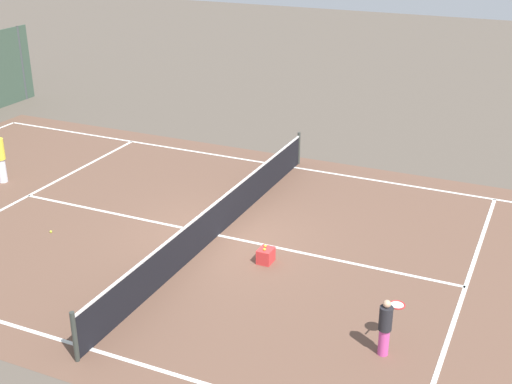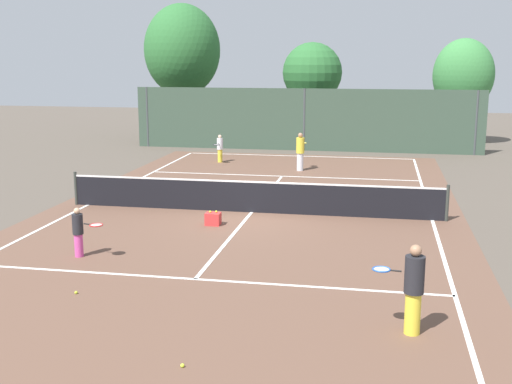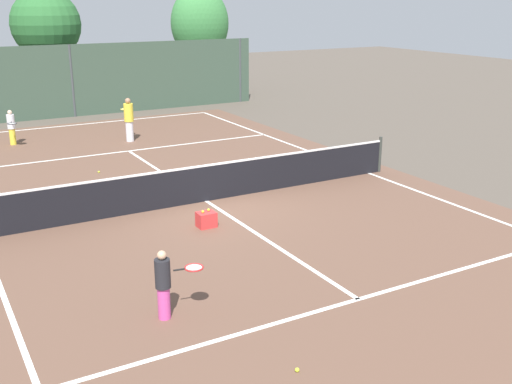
{
  "view_description": "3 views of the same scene",
  "coord_description": "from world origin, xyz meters",
  "px_view_note": "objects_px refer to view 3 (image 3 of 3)",
  "views": [
    {
      "loc": [
        -14.43,
        -7.66,
        8.21
      ],
      "look_at": [
        1.09,
        -0.62,
        0.94
      ],
      "focal_mm": 48.27,
      "sensor_mm": 36.0,
      "label": 1
    },
    {
      "loc": [
        3.86,
        -19.53,
        4.8
      ],
      "look_at": [
        0.69,
        -2.91,
        1.28
      ],
      "focal_mm": 45.78,
      "sensor_mm": 36.0,
      "label": 2
    },
    {
      "loc": [
        -6.45,
        -14.1,
        5.15
      ],
      "look_at": [
        -0.11,
        -2.89,
        1.07
      ],
      "focal_mm": 43.13,
      "sensor_mm": 36.0,
      "label": 3
    }
  ],
  "objects_px": {
    "player_0": "(129,119)",
    "player_2": "(165,283)",
    "tennis_ball_3": "(31,227)",
    "tennis_ball_4": "(99,172)",
    "tennis_ball_2": "(169,202)",
    "ball_crate": "(206,219)",
    "player_3": "(11,127)",
    "tennis_ball_6": "(297,370)"
  },
  "relations": [
    {
      "from": "tennis_ball_4",
      "to": "player_0",
      "type": "bearing_deg",
      "value": 59.1
    },
    {
      "from": "ball_crate",
      "to": "tennis_ball_3",
      "type": "distance_m",
      "value": 4.1
    },
    {
      "from": "player_2",
      "to": "player_3",
      "type": "relative_size",
      "value": 0.96
    },
    {
      "from": "player_2",
      "to": "tennis_ball_3",
      "type": "bearing_deg",
      "value": 102.29
    },
    {
      "from": "ball_crate",
      "to": "tennis_ball_2",
      "type": "distance_m",
      "value": 2.05
    },
    {
      "from": "player_2",
      "to": "tennis_ball_2",
      "type": "bearing_deg",
      "value": 67.88
    },
    {
      "from": "tennis_ball_3",
      "to": "tennis_ball_6",
      "type": "xyz_separation_m",
      "value": [
        2.25,
        -7.9,
        0.0
      ]
    },
    {
      "from": "tennis_ball_2",
      "to": "tennis_ball_3",
      "type": "height_order",
      "value": "same"
    },
    {
      "from": "player_2",
      "to": "tennis_ball_6",
      "type": "xyz_separation_m",
      "value": [
        1.06,
        -2.4,
        -0.61
      ]
    },
    {
      "from": "ball_crate",
      "to": "tennis_ball_6",
      "type": "distance_m",
      "value": 6.14
    },
    {
      "from": "tennis_ball_2",
      "to": "tennis_ball_6",
      "type": "relative_size",
      "value": 1.0
    },
    {
      "from": "player_0",
      "to": "tennis_ball_4",
      "type": "xyz_separation_m",
      "value": [
        -2.26,
        -3.77,
        -0.81
      ]
    },
    {
      "from": "tennis_ball_2",
      "to": "tennis_ball_3",
      "type": "relative_size",
      "value": 1.0
    },
    {
      "from": "player_2",
      "to": "player_3",
      "type": "xyz_separation_m",
      "value": [
        -0.14,
        14.76,
        0.03
      ]
    },
    {
      "from": "player_3",
      "to": "tennis_ball_4",
      "type": "relative_size",
      "value": 19.34
    },
    {
      "from": "player_2",
      "to": "tennis_ball_2",
      "type": "xyz_separation_m",
      "value": [
        2.29,
        5.62,
        -0.61
      ]
    },
    {
      "from": "player_0",
      "to": "tennis_ball_3",
      "type": "distance_m",
      "value": 9.23
    },
    {
      "from": "player_0",
      "to": "tennis_ball_4",
      "type": "bearing_deg",
      "value": -120.9
    },
    {
      "from": "player_0",
      "to": "tennis_ball_4",
      "type": "distance_m",
      "value": 4.47
    },
    {
      "from": "player_3",
      "to": "tennis_ball_4",
      "type": "distance_m",
      "value": 5.6
    },
    {
      "from": "tennis_ball_3",
      "to": "tennis_ball_4",
      "type": "distance_m",
      "value": 4.8
    },
    {
      "from": "player_0",
      "to": "player_2",
      "type": "bearing_deg",
      "value": -105.93
    },
    {
      "from": "player_3",
      "to": "tennis_ball_6",
      "type": "height_order",
      "value": "player_3"
    },
    {
      "from": "player_0",
      "to": "ball_crate",
      "type": "height_order",
      "value": "player_0"
    },
    {
      "from": "tennis_ball_3",
      "to": "player_3",
      "type": "bearing_deg",
      "value": 83.5
    },
    {
      "from": "player_3",
      "to": "tennis_ball_6",
      "type": "bearing_deg",
      "value": -86.01
    },
    {
      "from": "tennis_ball_4",
      "to": "tennis_ball_2",
      "type": "bearing_deg",
      "value": -78.72
    },
    {
      "from": "tennis_ball_2",
      "to": "tennis_ball_6",
      "type": "height_order",
      "value": "same"
    },
    {
      "from": "tennis_ball_2",
      "to": "player_0",
      "type": "bearing_deg",
      "value": 78.91
    },
    {
      "from": "tennis_ball_4",
      "to": "tennis_ball_6",
      "type": "relative_size",
      "value": 1.0
    },
    {
      "from": "tennis_ball_4",
      "to": "tennis_ball_6",
      "type": "bearing_deg",
      "value": -92.24
    },
    {
      "from": "player_0",
      "to": "tennis_ball_6",
      "type": "bearing_deg",
      "value": -99.87
    },
    {
      "from": "player_2",
      "to": "tennis_ball_3",
      "type": "xyz_separation_m",
      "value": [
        -1.2,
        5.5,
        -0.61
      ]
    },
    {
      "from": "tennis_ball_3",
      "to": "player_0",
      "type": "bearing_deg",
      "value": 57.24
    },
    {
      "from": "ball_crate",
      "to": "tennis_ball_2",
      "type": "xyz_separation_m",
      "value": [
        -0.14,
        2.04,
        -0.15
      ]
    },
    {
      "from": "player_3",
      "to": "ball_crate",
      "type": "distance_m",
      "value": 11.48
    },
    {
      "from": "ball_crate",
      "to": "player_3",
      "type": "bearing_deg",
      "value": 102.91
    },
    {
      "from": "ball_crate",
      "to": "player_2",
      "type": "bearing_deg",
      "value": -124.06
    },
    {
      "from": "player_2",
      "to": "tennis_ball_4",
      "type": "bearing_deg",
      "value": 80.87
    },
    {
      "from": "player_2",
      "to": "tennis_ball_4",
      "type": "xyz_separation_m",
      "value": [
        1.52,
        9.46,
        -0.61
      ]
    },
    {
      "from": "ball_crate",
      "to": "tennis_ball_4",
      "type": "height_order",
      "value": "ball_crate"
    },
    {
      "from": "player_3",
      "to": "ball_crate",
      "type": "bearing_deg",
      "value": -77.09
    }
  ]
}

